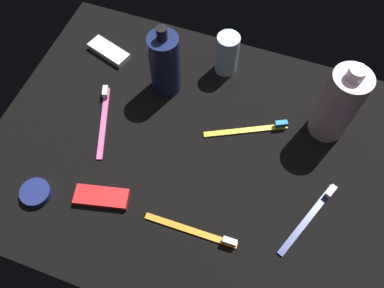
{
  "coord_description": "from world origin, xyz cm",
  "views": [
    {
      "loc": [
        12.74,
        -35.54,
        71.78
      ],
      "look_at": [
        0.0,
        0.0,
        3.0
      ],
      "focal_mm": 36.49,
      "sensor_mm": 36.0,
      "label": 1
    }
  ],
  "objects_px": {
    "lotion_bottle": "(165,64)",
    "snack_bar_white": "(109,51)",
    "toothbrush_orange": "(196,232)",
    "snack_bar_red": "(102,197)",
    "toothbrush_yellow": "(251,129)",
    "bodywash_bottle": "(339,104)",
    "deodorant_stick": "(226,54)",
    "cream_tin_left": "(36,193)",
    "toothbrush_pink": "(103,118)",
    "toothbrush_navy": "(311,214)"
  },
  "relations": [
    {
      "from": "snack_bar_red",
      "to": "cream_tin_left",
      "type": "distance_m",
      "value": 0.13
    },
    {
      "from": "bodywash_bottle",
      "to": "cream_tin_left",
      "type": "xyz_separation_m",
      "value": [
        -0.5,
        -0.34,
        -0.08
      ]
    },
    {
      "from": "snack_bar_white",
      "to": "toothbrush_pink",
      "type": "bearing_deg",
      "value": -50.21
    },
    {
      "from": "lotion_bottle",
      "to": "snack_bar_red",
      "type": "height_order",
      "value": "lotion_bottle"
    },
    {
      "from": "lotion_bottle",
      "to": "toothbrush_pink",
      "type": "relative_size",
      "value": 1.04
    },
    {
      "from": "toothbrush_navy",
      "to": "cream_tin_left",
      "type": "xyz_separation_m",
      "value": [
        -0.51,
        -0.14,
        0.0
      ]
    },
    {
      "from": "toothbrush_yellow",
      "to": "toothbrush_orange",
      "type": "bearing_deg",
      "value": -98.21
    },
    {
      "from": "snack_bar_white",
      "to": "toothbrush_yellow",
      "type": "bearing_deg",
      "value": 4.01
    },
    {
      "from": "toothbrush_orange",
      "to": "toothbrush_pink",
      "type": "xyz_separation_m",
      "value": [
        -0.27,
        0.17,
        0.0
      ]
    },
    {
      "from": "toothbrush_orange",
      "to": "snack_bar_white",
      "type": "relative_size",
      "value": 1.73
    },
    {
      "from": "toothbrush_yellow",
      "to": "toothbrush_pink",
      "type": "xyz_separation_m",
      "value": [
        -0.31,
        -0.08,
        0.0
      ]
    },
    {
      "from": "bodywash_bottle",
      "to": "toothbrush_orange",
      "type": "bearing_deg",
      "value": -120.81
    },
    {
      "from": "deodorant_stick",
      "to": "cream_tin_left",
      "type": "relative_size",
      "value": 1.75
    },
    {
      "from": "toothbrush_yellow",
      "to": "snack_bar_white",
      "type": "xyz_separation_m",
      "value": [
        -0.38,
        0.09,
        0.0
      ]
    },
    {
      "from": "bodywash_bottle",
      "to": "deodorant_stick",
      "type": "distance_m",
      "value": 0.27
    },
    {
      "from": "toothbrush_navy",
      "to": "bodywash_bottle",
      "type": "bearing_deg",
      "value": 92.6
    },
    {
      "from": "snack_bar_white",
      "to": "cream_tin_left",
      "type": "distance_m",
      "value": 0.38
    },
    {
      "from": "deodorant_stick",
      "to": "toothbrush_pink",
      "type": "relative_size",
      "value": 0.59
    },
    {
      "from": "lotion_bottle",
      "to": "toothbrush_yellow",
      "type": "distance_m",
      "value": 0.23
    },
    {
      "from": "toothbrush_pink",
      "to": "snack_bar_red",
      "type": "height_order",
      "value": "toothbrush_pink"
    },
    {
      "from": "toothbrush_yellow",
      "to": "toothbrush_orange",
      "type": "xyz_separation_m",
      "value": [
        -0.04,
        -0.25,
        0.0
      ]
    },
    {
      "from": "deodorant_stick",
      "to": "toothbrush_navy",
      "type": "distance_m",
      "value": 0.39
    },
    {
      "from": "snack_bar_white",
      "to": "toothbrush_orange",
      "type": "bearing_deg",
      "value": -27.06
    },
    {
      "from": "lotion_bottle",
      "to": "bodywash_bottle",
      "type": "xyz_separation_m",
      "value": [
        0.36,
        0.01,
        0.01
      ]
    },
    {
      "from": "toothbrush_navy",
      "to": "snack_bar_white",
      "type": "relative_size",
      "value": 1.64
    },
    {
      "from": "toothbrush_pink",
      "to": "cream_tin_left",
      "type": "bearing_deg",
      "value": -102.95
    },
    {
      "from": "deodorant_stick",
      "to": "cream_tin_left",
      "type": "bearing_deg",
      "value": -120.64
    },
    {
      "from": "bodywash_bottle",
      "to": "toothbrush_orange",
      "type": "relative_size",
      "value": 1.07
    },
    {
      "from": "lotion_bottle",
      "to": "toothbrush_navy",
      "type": "distance_m",
      "value": 0.42
    },
    {
      "from": "toothbrush_yellow",
      "to": "cream_tin_left",
      "type": "bearing_deg",
      "value": -141.53
    },
    {
      "from": "lotion_bottle",
      "to": "snack_bar_white",
      "type": "relative_size",
      "value": 1.72
    },
    {
      "from": "deodorant_stick",
      "to": "toothbrush_navy",
      "type": "height_order",
      "value": "deodorant_stick"
    },
    {
      "from": "toothbrush_navy",
      "to": "toothbrush_orange",
      "type": "bearing_deg",
      "value": -151.53
    },
    {
      "from": "toothbrush_yellow",
      "to": "snack_bar_white",
      "type": "distance_m",
      "value": 0.39
    },
    {
      "from": "toothbrush_navy",
      "to": "toothbrush_pink",
      "type": "distance_m",
      "value": 0.47
    },
    {
      "from": "toothbrush_orange",
      "to": "toothbrush_pink",
      "type": "distance_m",
      "value": 0.32
    },
    {
      "from": "bodywash_bottle",
      "to": "toothbrush_yellow",
      "type": "xyz_separation_m",
      "value": [
        -0.15,
        -0.06,
        -0.08
      ]
    },
    {
      "from": "toothbrush_navy",
      "to": "snack_bar_red",
      "type": "height_order",
      "value": "toothbrush_navy"
    },
    {
      "from": "deodorant_stick",
      "to": "cream_tin_left",
      "type": "xyz_separation_m",
      "value": [
        -0.25,
        -0.43,
        -0.04
      ]
    },
    {
      "from": "lotion_bottle",
      "to": "toothbrush_yellow",
      "type": "relative_size",
      "value": 1.08
    },
    {
      "from": "cream_tin_left",
      "to": "toothbrush_navy",
      "type": "bearing_deg",
      "value": 15.13
    },
    {
      "from": "deodorant_stick",
      "to": "toothbrush_orange",
      "type": "xyz_separation_m",
      "value": [
        0.07,
        -0.39,
        -0.04
      ]
    },
    {
      "from": "lotion_bottle",
      "to": "snack_bar_red",
      "type": "bearing_deg",
      "value": -93.55
    },
    {
      "from": "toothbrush_yellow",
      "to": "toothbrush_orange",
      "type": "distance_m",
      "value": 0.25
    },
    {
      "from": "toothbrush_pink",
      "to": "snack_bar_white",
      "type": "xyz_separation_m",
      "value": [
        -0.07,
        0.17,
        0.0
      ]
    },
    {
      "from": "snack_bar_red",
      "to": "snack_bar_white",
      "type": "bearing_deg",
      "value": 100.26
    },
    {
      "from": "bodywash_bottle",
      "to": "toothbrush_navy",
      "type": "xyz_separation_m",
      "value": [
        0.01,
        -0.2,
        -0.08
      ]
    },
    {
      "from": "lotion_bottle",
      "to": "bodywash_bottle",
      "type": "distance_m",
      "value": 0.36
    },
    {
      "from": "bodywash_bottle",
      "to": "snack_bar_white",
      "type": "bearing_deg",
      "value": 176.51
    },
    {
      "from": "bodywash_bottle",
      "to": "snack_bar_white",
      "type": "height_order",
      "value": "bodywash_bottle"
    }
  ]
}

